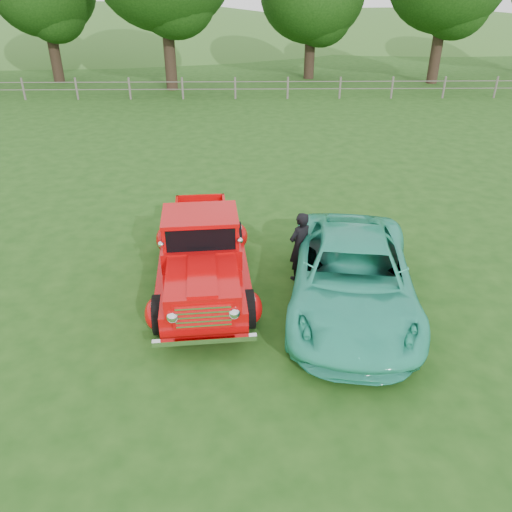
{
  "coord_description": "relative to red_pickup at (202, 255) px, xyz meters",
  "views": [
    {
      "loc": [
        0.61,
        -7.54,
        5.83
      ],
      "look_at": [
        0.78,
        1.2,
        1.05
      ],
      "focal_mm": 35.0,
      "sensor_mm": 36.0,
      "label": 1
    }
  ],
  "objects": [
    {
      "name": "fence_line",
      "position": [
        0.35,
        20.25,
        -0.19
      ],
      "size": [
        48.0,
        0.12,
        1.2
      ],
      "color": "#665E56",
      "rests_on": "ground"
    },
    {
      "name": "man",
      "position": [
        2.1,
        0.33,
        -0.0
      ],
      "size": [
        0.69,
        0.65,
        1.59
      ],
      "primitive_type": "imported",
      "rotation": [
        0.0,
        0.0,
        3.76
      ],
      "color": "black",
      "rests_on": "ground"
    },
    {
      "name": "teal_sedan",
      "position": [
        3.04,
        -0.84,
        -0.08
      ],
      "size": [
        3.12,
        5.48,
        1.44
      ],
      "primitive_type": "imported",
      "rotation": [
        0.0,
        0.0,
        -0.15
      ],
      "color": "#2DB592",
      "rests_on": "ground"
    },
    {
      "name": "red_pickup",
      "position": [
        0.0,
        0.0,
        0.0
      ],
      "size": [
        2.54,
        5.11,
        1.78
      ],
      "rotation": [
        0.0,
        0.0,
        0.09
      ],
      "color": "black",
      "rests_on": "ground"
    },
    {
      "name": "distant_hills",
      "position": [
        -3.74,
        57.72,
        -5.34
      ],
      "size": [
        116.0,
        60.0,
        18.0
      ],
      "color": "#356625",
      "rests_on": "ground"
    },
    {
      "name": "ground",
      "position": [
        0.35,
        -1.75,
        -0.8
      ],
      "size": [
        140.0,
        140.0,
        0.0
      ],
      "primitive_type": "plane",
      "color": "#1B4512",
      "rests_on": "ground"
    }
  ]
}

